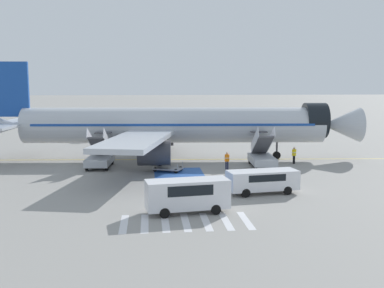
{
  "coord_description": "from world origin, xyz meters",
  "views": [
    {
      "loc": [
        -0.72,
        -47.37,
        8.04
      ],
      "look_at": [
        3.68,
        -2.37,
        2.03
      ],
      "focal_mm": 42.0,
      "sensor_mm": 36.0,
      "label": 1
    }
  ],
  "objects_px": {
    "airliner": "(168,126)",
    "service_van_0": "(187,193)",
    "boarding_stairs_aft": "(100,157)",
    "baggage_cart": "(168,168)",
    "ground_crew_1": "(227,160)",
    "fuel_tanker": "(105,126)",
    "boarding_stairs_forward": "(262,157)",
    "ground_crew_0": "(294,154)",
    "service_van_1": "(262,179)"
  },
  "relations": [
    {
      "from": "fuel_tanker",
      "to": "baggage_cart",
      "type": "distance_m",
      "value": 29.65
    },
    {
      "from": "service_van_1",
      "to": "ground_crew_1",
      "type": "relative_size",
      "value": 3.13
    },
    {
      "from": "fuel_tanker",
      "to": "boarding_stairs_forward",
      "type": "bearing_deg",
      "value": -56.14
    },
    {
      "from": "ground_crew_0",
      "to": "ground_crew_1",
      "type": "relative_size",
      "value": 0.99
    },
    {
      "from": "boarding_stairs_aft",
      "to": "baggage_cart",
      "type": "relative_size",
      "value": 1.8
    },
    {
      "from": "airliner",
      "to": "service_van_0",
      "type": "bearing_deg",
      "value": 5.21
    },
    {
      "from": "boarding_stairs_forward",
      "to": "ground_crew_0",
      "type": "distance_m",
      "value": 3.84
    },
    {
      "from": "boarding_stairs_forward",
      "to": "ground_crew_1",
      "type": "relative_size",
      "value": 3.09
    },
    {
      "from": "fuel_tanker",
      "to": "service_van_0",
      "type": "bearing_deg",
      "value": -77.45
    },
    {
      "from": "boarding_stairs_forward",
      "to": "fuel_tanker",
      "type": "xyz_separation_m",
      "value": [
        -17.78,
        26.91,
        0.76
      ]
    },
    {
      "from": "service_van_0",
      "to": "ground_crew_0",
      "type": "height_order",
      "value": "service_van_0"
    },
    {
      "from": "fuel_tanker",
      "to": "baggage_cart",
      "type": "xyz_separation_m",
      "value": [
        8.44,
        -28.38,
        -1.51
      ]
    },
    {
      "from": "ground_crew_0",
      "to": "ground_crew_1",
      "type": "bearing_deg",
      "value": 166.58
    },
    {
      "from": "airliner",
      "to": "service_van_0",
      "type": "distance_m",
      "value": 20.54
    },
    {
      "from": "boarding_stairs_forward",
      "to": "service_van_1",
      "type": "distance_m",
      "value": 11.09
    },
    {
      "from": "airliner",
      "to": "ground_crew_0",
      "type": "relative_size",
      "value": 24.21
    },
    {
      "from": "boarding_stairs_forward",
      "to": "boarding_stairs_aft",
      "type": "bearing_deg",
      "value": 180.0
    },
    {
      "from": "boarding_stairs_aft",
      "to": "fuel_tanker",
      "type": "height_order",
      "value": "boarding_stairs_aft"
    },
    {
      "from": "boarding_stairs_forward",
      "to": "fuel_tanker",
      "type": "distance_m",
      "value": 32.26
    },
    {
      "from": "boarding_stairs_forward",
      "to": "ground_crew_1",
      "type": "distance_m",
      "value": 4.06
    },
    {
      "from": "ground_crew_0",
      "to": "ground_crew_1",
      "type": "height_order",
      "value": "ground_crew_1"
    },
    {
      "from": "airliner",
      "to": "service_van_1",
      "type": "bearing_deg",
      "value": 25.95
    },
    {
      "from": "airliner",
      "to": "baggage_cart",
      "type": "distance_m",
      "value": 7.43
    },
    {
      "from": "service_van_0",
      "to": "baggage_cart",
      "type": "height_order",
      "value": "service_van_0"
    },
    {
      "from": "airliner",
      "to": "service_van_0",
      "type": "relative_size",
      "value": 7.73
    },
    {
      "from": "boarding_stairs_forward",
      "to": "service_van_0",
      "type": "height_order",
      "value": "boarding_stairs_forward"
    },
    {
      "from": "boarding_stairs_forward",
      "to": "ground_crew_1",
      "type": "bearing_deg",
      "value": -153.63
    },
    {
      "from": "boarding_stairs_aft",
      "to": "service_van_1",
      "type": "height_order",
      "value": "boarding_stairs_aft"
    },
    {
      "from": "airliner",
      "to": "ground_crew_0",
      "type": "bearing_deg",
      "value": 77.15
    },
    {
      "from": "boarding_stairs_forward",
      "to": "ground_crew_0",
      "type": "height_order",
      "value": "boarding_stairs_forward"
    },
    {
      "from": "boarding_stairs_forward",
      "to": "fuel_tanker",
      "type": "height_order",
      "value": "boarding_stairs_forward"
    },
    {
      "from": "service_van_1",
      "to": "ground_crew_0",
      "type": "distance_m",
      "value": 13.55
    },
    {
      "from": "service_van_1",
      "to": "baggage_cart",
      "type": "relative_size",
      "value": 1.82
    },
    {
      "from": "baggage_cart",
      "to": "fuel_tanker",
      "type": "bearing_deg",
      "value": -139.78
    },
    {
      "from": "boarding_stairs_forward",
      "to": "service_van_0",
      "type": "distance_m",
      "value": 17.58
    },
    {
      "from": "baggage_cart",
      "to": "ground_crew_0",
      "type": "distance_m",
      "value": 13.27
    },
    {
      "from": "ground_crew_1",
      "to": "ground_crew_0",
      "type": "bearing_deg",
      "value": -157.06
    },
    {
      "from": "baggage_cart",
      "to": "ground_crew_0",
      "type": "bearing_deg",
      "value": 125.34
    },
    {
      "from": "baggage_cart",
      "to": "ground_crew_1",
      "type": "bearing_deg",
      "value": 113.16
    },
    {
      "from": "service_van_0",
      "to": "service_van_1",
      "type": "distance_m",
      "value": 7.5
    },
    {
      "from": "ground_crew_1",
      "to": "fuel_tanker",
      "type": "bearing_deg",
      "value": -61.08
    },
    {
      "from": "boarding_stairs_aft",
      "to": "fuel_tanker",
      "type": "bearing_deg",
      "value": 98.62
    },
    {
      "from": "fuel_tanker",
      "to": "service_van_1",
      "type": "bearing_deg",
      "value": -67.81
    },
    {
      "from": "baggage_cart",
      "to": "boarding_stairs_forward",
      "type": "bearing_deg",
      "value": 122.63
    },
    {
      "from": "boarding_stairs_aft",
      "to": "ground_crew_1",
      "type": "bearing_deg",
      "value": -8.37
    },
    {
      "from": "service_van_0",
      "to": "fuel_tanker",
      "type": "bearing_deg",
      "value": -175.98
    },
    {
      "from": "boarding_stairs_aft",
      "to": "baggage_cart",
      "type": "height_order",
      "value": "boarding_stairs_aft"
    },
    {
      "from": "boarding_stairs_forward",
      "to": "ground_crew_0",
      "type": "relative_size",
      "value": 3.11
    },
    {
      "from": "airliner",
      "to": "boarding_stairs_aft",
      "type": "xyz_separation_m",
      "value": [
        -6.84,
        -3.92,
        -2.67
      ]
    },
    {
      "from": "service_van_1",
      "to": "ground_crew_0",
      "type": "bearing_deg",
      "value": 143.9
    }
  ]
}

